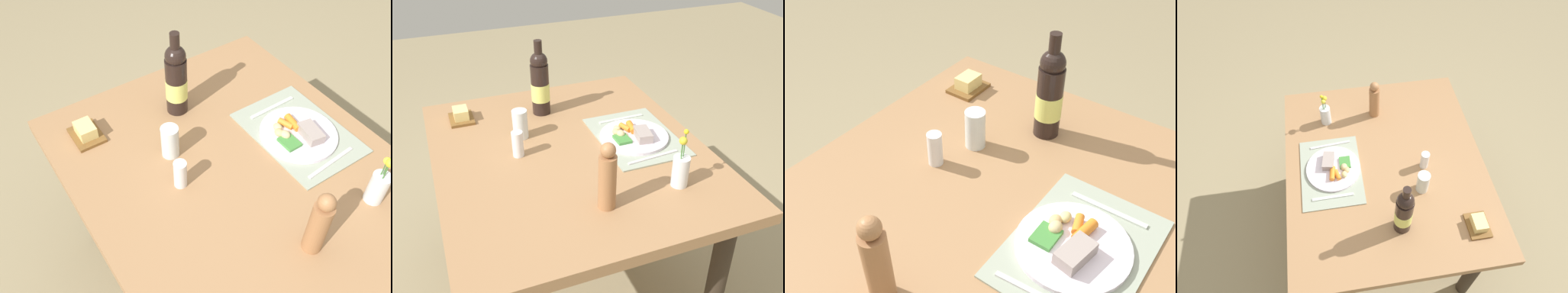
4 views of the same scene
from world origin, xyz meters
The scene contains 12 objects.
ground_plane centered at (0.00, 0.00, 0.00)m, with size 8.00×8.00×0.00m, color #978764.
dining_table centered at (0.00, 0.00, 0.62)m, with size 1.19×1.02×0.72m.
placemat centered at (0.00, -0.28, 0.72)m, with size 0.42×0.30×0.01m, color #97A18E.
dinner_plate centered at (-0.01, -0.27, 0.74)m, with size 0.27×0.27×0.05m.
fork centered at (-0.17, -0.27, 0.73)m, with size 0.01×0.21×0.01m, color silver.
knife centered at (0.15, -0.29, 0.73)m, with size 0.01×0.20×0.01m, color silver.
flower_vase centered at (-0.34, -0.28, 0.78)m, with size 0.06×0.06×0.21m.
wine_bottle centered at (0.35, 0.01, 0.86)m, with size 0.08×0.08×0.33m.
water_tumbler centered at (0.17, 0.15, 0.77)m, with size 0.06×0.06×0.12m.
butter_dish centered at (0.40, 0.36, 0.74)m, with size 0.13×0.10×0.05m.
salt_shaker centered at (0.04, 0.19, 0.77)m, with size 0.04×0.04×0.10m, color white.
pepper_mill centered at (-0.36, 0.00, 0.83)m, with size 0.06×0.06×0.24m.
Camera 4 is at (1.02, -0.23, 2.25)m, focal length 32.89 mm.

